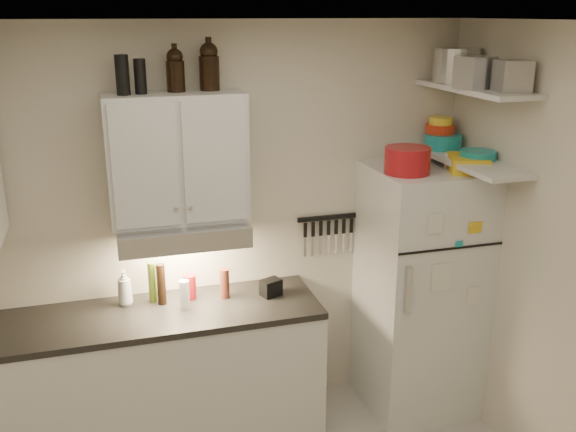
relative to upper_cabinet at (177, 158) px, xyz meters
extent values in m
cube|color=white|center=(0.30, -1.33, 0.78)|extent=(3.20, 3.00, 0.02)
cube|color=beige|center=(0.30, 0.18, -0.53)|extent=(3.20, 0.02, 2.60)
cube|color=silver|center=(-0.25, -0.14, -1.39)|extent=(2.10, 0.60, 0.88)
cube|color=black|center=(-0.25, -0.14, -0.93)|extent=(2.10, 0.62, 0.04)
cube|color=silver|center=(0.00, 0.00, 0.00)|extent=(0.80, 0.33, 0.75)
cube|color=silver|center=(0.00, -0.06, -0.44)|extent=(0.76, 0.46, 0.12)
cube|color=silver|center=(1.55, -0.18, -0.98)|extent=(0.70, 0.68, 1.70)
cube|color=silver|center=(1.75, -0.31, 0.38)|extent=(0.30, 0.95, 0.03)
cube|color=silver|center=(1.75, -0.31, -0.07)|extent=(0.30, 0.95, 0.03)
cube|color=black|center=(1.00, 0.15, -0.51)|extent=(0.42, 0.02, 0.03)
cylinder|color=#A11218|center=(1.35, -0.27, -0.04)|extent=(0.37, 0.37, 0.16)
cube|color=yellow|center=(1.74, -0.32, -0.08)|extent=(0.31, 0.35, 0.09)
cylinder|color=silver|center=(1.67, -0.20, -0.08)|extent=(0.06, 0.06, 0.09)
cylinder|color=silver|center=(1.76, -0.06, 0.49)|extent=(0.38, 0.38, 0.21)
cube|color=#AAAAAD|center=(1.67, -0.42, 0.48)|extent=(0.21, 0.20, 0.18)
cube|color=#AAAAAD|center=(1.78, -0.61, 0.48)|extent=(0.20, 0.20, 0.17)
cylinder|color=teal|center=(1.75, 0.01, 0.00)|extent=(0.24, 0.24, 0.10)
cylinder|color=red|center=(1.74, 0.05, 0.08)|extent=(0.19, 0.19, 0.06)
cylinder|color=yellow|center=(1.74, 0.05, 0.13)|extent=(0.15, 0.15, 0.05)
cylinder|color=teal|center=(1.79, -0.34, -0.02)|extent=(0.23, 0.23, 0.05)
cylinder|color=black|center=(-0.18, -0.01, 0.47)|extent=(0.08, 0.08, 0.19)
cylinder|color=black|center=(-0.27, -0.03, 0.48)|extent=(0.09, 0.09, 0.22)
imported|color=silver|center=(-0.36, 0.02, -0.78)|extent=(0.13, 0.13, 0.26)
cylinder|color=maroon|center=(0.25, -0.05, -0.81)|extent=(0.08, 0.08, 0.19)
cylinder|color=#425615|center=(-0.19, 0.02, -0.78)|extent=(0.06, 0.06, 0.26)
cylinder|color=black|center=(-0.14, -0.03, -0.77)|extent=(0.05, 0.05, 0.26)
cylinder|color=silver|center=(-0.01, -0.13, -0.82)|extent=(0.06, 0.06, 0.18)
cylinder|color=#A11218|center=(0.04, 0.00, -0.83)|extent=(0.08, 0.08, 0.16)
cube|color=black|center=(0.54, -0.10, -0.85)|extent=(0.15, 0.13, 0.11)
camera|label=1|loc=(-0.41, -3.70, 0.81)|focal=40.00mm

